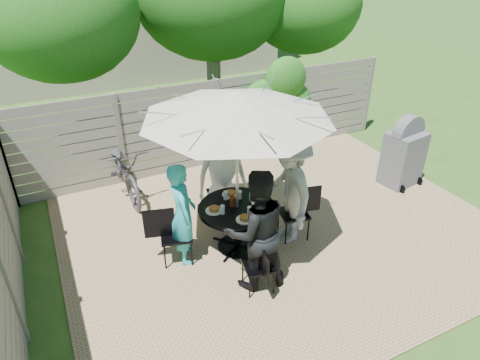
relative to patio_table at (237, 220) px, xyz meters
name	(u,v)px	position (x,y,z in m)	size (l,w,h in m)	color
patio_table	(237,220)	(0.00, 0.00, 0.00)	(1.32, 1.32, 0.77)	black
umbrella	(237,104)	(0.00, 0.00, 1.85)	(3.00, 3.00, 2.57)	silver
chair_back	(221,202)	(0.14, 0.96, -0.27)	(0.50, 0.68, 0.89)	black
person_back	(222,176)	(0.12, 0.82, 0.33)	(0.85, 0.55, 1.73)	silver
chair_left	(176,245)	(-0.96, 0.14, -0.25)	(0.72, 0.55, 0.94)	black
person_left	(183,214)	(-0.82, 0.12, 0.28)	(0.59, 0.39, 1.63)	#29AAB3
chair_front	(258,275)	(-0.14, -0.95, -0.28)	(0.47, 0.63, 0.83)	black
person_front	(256,231)	(-0.12, -0.82, 0.37)	(0.88, 0.68, 1.80)	black
chair_right	(294,222)	(0.96, -0.14, -0.26)	(0.69, 0.51, 0.90)	black
person_right	(289,190)	(0.82, -0.12, 0.38)	(1.18, 0.68, 1.83)	#A1A29E
plate_back	(230,194)	(0.05, 0.36, 0.26)	(0.26, 0.26, 0.06)	white
plate_left	(214,210)	(-0.36, 0.05, 0.26)	(0.26, 0.26, 0.06)	white
plate_front	(245,219)	(-0.05, -0.36, 0.26)	(0.26, 0.26, 0.06)	white
plate_right	(260,201)	(0.36, -0.05, 0.26)	(0.26, 0.26, 0.06)	white
glass_back	(226,195)	(-0.07, 0.27, 0.30)	(0.07, 0.07, 0.14)	silver
glass_left	(222,210)	(-0.27, -0.07, 0.30)	(0.07, 0.07, 0.14)	silver
glass_front	(250,211)	(0.07, -0.27, 0.30)	(0.07, 0.07, 0.14)	silver
glass_right	(251,197)	(0.27, 0.07, 0.30)	(0.07, 0.07, 0.14)	silver
syrup_jug	(232,201)	(-0.05, 0.06, 0.31)	(0.09, 0.09, 0.16)	#59280C
coffee_cup	(239,195)	(0.13, 0.20, 0.29)	(0.08, 0.08, 0.12)	#C6B293
bicycle	(123,169)	(-1.20, 2.43, -0.01)	(0.70, 1.99, 1.05)	#333338
bbq_grill	(404,154)	(3.77, 0.42, 0.12)	(0.78, 0.64, 1.44)	slate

